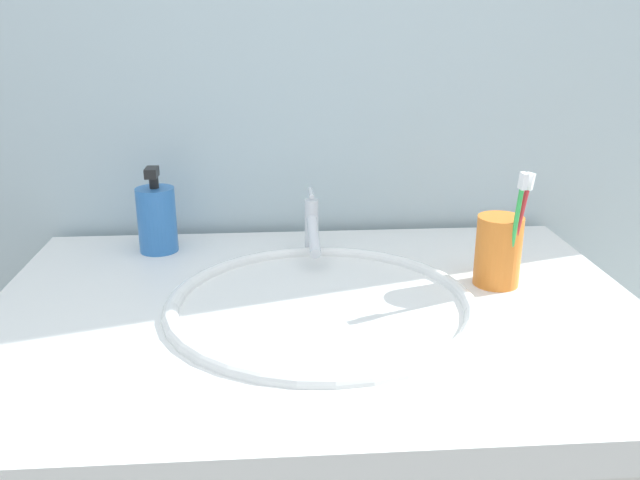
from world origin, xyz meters
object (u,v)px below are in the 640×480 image
(toothbrush_red, at_px, (519,223))
(soap_dispenser, at_px, (157,218))
(toothbrush_green, at_px, (516,224))
(faucet, at_px, (312,228))
(toothbrush_cup, at_px, (498,251))

(toothbrush_red, height_order, soap_dispenser, toothbrush_red)
(toothbrush_green, xyz_separation_m, toothbrush_red, (0.01, 0.01, -0.00))
(faucet, relative_size, toothbrush_green, 0.83)
(faucet, distance_m, toothbrush_red, 0.34)
(toothbrush_cup, bearing_deg, toothbrush_red, -59.65)
(faucet, height_order, toothbrush_green, toothbrush_green)
(faucet, height_order, toothbrush_cup, toothbrush_cup)
(toothbrush_red, bearing_deg, faucet, 148.66)
(toothbrush_green, xyz_separation_m, soap_dispenser, (-0.55, 0.22, -0.05))
(toothbrush_green, relative_size, soap_dispenser, 1.19)
(soap_dispenser, bearing_deg, toothbrush_cup, -19.25)
(toothbrush_cup, distance_m, toothbrush_green, 0.06)
(soap_dispenser, bearing_deg, toothbrush_red, -21.31)
(faucet, height_order, soap_dispenser, soap_dispenser)
(toothbrush_cup, distance_m, soap_dispenser, 0.57)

